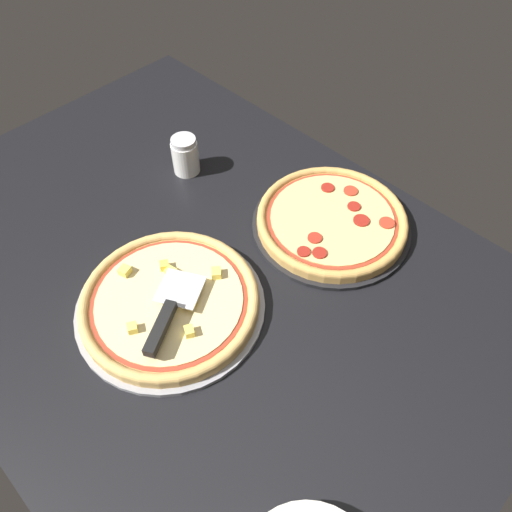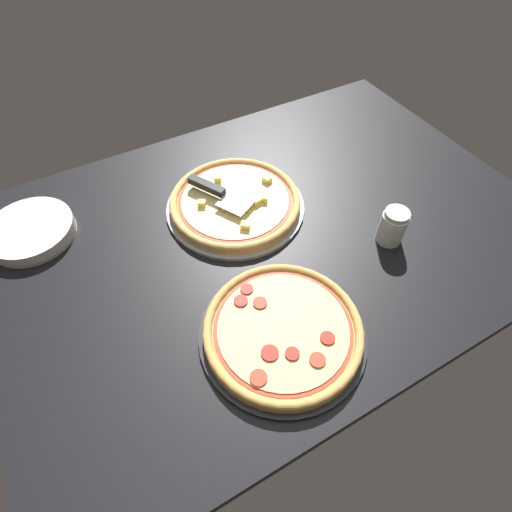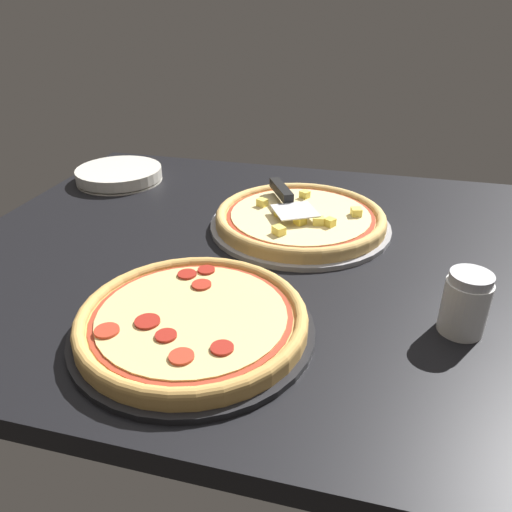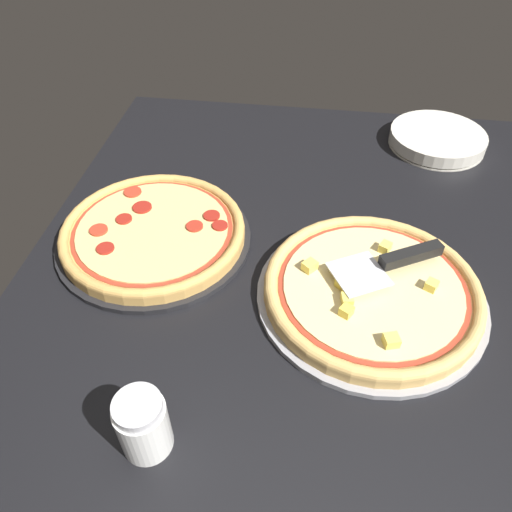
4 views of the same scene
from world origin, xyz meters
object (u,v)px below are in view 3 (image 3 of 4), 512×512
serving_spatula (284,195)px  plate_stack (119,175)px  pizza_front (300,217)px  parmesan_shaker (465,303)px  pizza_back (192,318)px

serving_spatula → plate_stack: serving_spatula is taller
serving_spatula → plate_stack: bearing=-15.2°
pizza_front → plate_stack: 53.78cm
plate_stack → parmesan_shaker: bearing=150.2°
pizza_front → plate_stack: size_ratio=1.62×
serving_spatula → plate_stack: (46.81, -12.68, -3.80)cm
pizza_back → parmesan_shaker: (-38.53, -10.44, 2.33)cm
pizza_front → pizza_back: bearing=77.3°
pizza_front → serving_spatula: bearing=-42.4°
pizza_front → parmesan_shaker: (-29.50, 29.50, 2.36)cm
pizza_front → parmesan_shaker: parmesan_shaker is taller
serving_spatula → plate_stack: size_ratio=0.89×
pizza_back → plate_stack: 70.52cm
pizza_front → serving_spatula: 6.63cm
pizza_front → plate_stack: pizza_front is taller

